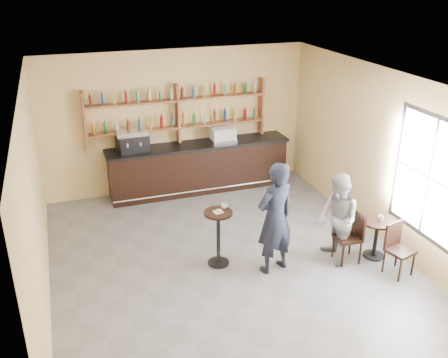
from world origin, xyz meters
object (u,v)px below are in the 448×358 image
object	(u,v)px
pastry_case	(223,134)
chair_south	(400,250)
man_main	(275,218)
cafe_table	(376,239)
chair_west	(348,237)
patron_second	(337,220)
espresso_machine	(132,141)
bar_counter	(199,167)
pedestal_table	(218,238)

from	to	relation	value
pastry_case	chair_south	size ratio (longest dim) A/B	0.61
pastry_case	man_main	distance (m)	3.63
cafe_table	chair_west	size ratio (longest dim) A/B	0.78
patron_second	cafe_table	bearing A→B (deg)	85.00
espresso_machine	chair_south	bearing A→B (deg)	-59.61
bar_counter	espresso_machine	xyz separation A→B (m)	(-1.47, 0.00, 0.80)
bar_counter	chair_south	distance (m)	4.93
man_main	chair_west	xyz separation A→B (m)	(1.34, -0.16, -0.52)
pastry_case	patron_second	xyz separation A→B (m)	(0.82, -3.70, -0.48)
pedestal_table	patron_second	xyz separation A→B (m)	(1.96, -0.58, 0.31)
cafe_table	chair_south	size ratio (longest dim) A/B	0.80
pedestal_table	chair_south	size ratio (longest dim) A/B	1.12
pedestal_table	chair_west	bearing A→B (deg)	-16.37
bar_counter	espresso_machine	size ratio (longest dim) A/B	6.40
chair_west	bar_counter	bearing A→B (deg)	-154.91
man_main	chair_west	size ratio (longest dim) A/B	2.12
bar_counter	pastry_case	size ratio (longest dim) A/B	7.54
espresso_machine	man_main	distance (m)	4.01
espresso_machine	cafe_table	size ratio (longest dim) A/B	0.90
bar_counter	pedestal_table	distance (m)	3.18
bar_counter	pastry_case	xyz separation A→B (m)	(0.58, 0.00, 0.73)
pastry_case	cafe_table	size ratio (longest dim) A/B	0.77
bar_counter	chair_south	size ratio (longest dim) A/B	4.59
pastry_case	cafe_table	world-z (taller)	pastry_case
cafe_table	patron_second	bearing A→B (deg)	171.67
pastry_case	pedestal_table	distance (m)	3.42
chair_west	espresso_machine	bearing A→B (deg)	-138.73
chair_south	man_main	bearing A→B (deg)	142.56
pastry_case	chair_west	size ratio (longest dim) A/B	0.60
pedestal_table	cafe_table	xyz separation A→B (m)	(2.72, -0.69, -0.15)
pastry_case	cafe_table	bearing A→B (deg)	-64.21
pedestal_table	pastry_case	bearing A→B (deg)	69.91
pastry_case	pedestal_table	bearing A→B (deg)	-106.77
bar_counter	chair_south	xyz separation A→B (m)	(2.20, -4.41, -0.11)
man_main	cafe_table	distance (m)	2.00
bar_counter	patron_second	xyz separation A→B (m)	(1.39, -3.70, 0.26)
chair_west	chair_south	size ratio (longest dim) A/B	1.02
espresso_machine	pedestal_table	xyz separation A→B (m)	(0.90, -3.13, -0.86)
bar_counter	man_main	size ratio (longest dim) A/B	2.11
cafe_table	patron_second	xyz separation A→B (m)	(-0.76, 0.11, 0.46)
pedestal_table	man_main	bearing A→B (deg)	-29.76
pedestal_table	chair_south	bearing A→B (deg)	-24.93
bar_counter	patron_second	bearing A→B (deg)	-69.38
pastry_case	chair_south	world-z (taller)	pastry_case
cafe_table	chair_west	world-z (taller)	chair_west
pedestal_table	man_main	size ratio (longest dim) A/B	0.51
espresso_machine	patron_second	distance (m)	4.71
espresso_machine	cafe_table	xyz separation A→B (m)	(3.62, -3.81, -1.00)
man_main	patron_second	xyz separation A→B (m)	(1.13, -0.10, -0.17)
bar_counter	cafe_table	distance (m)	4.38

